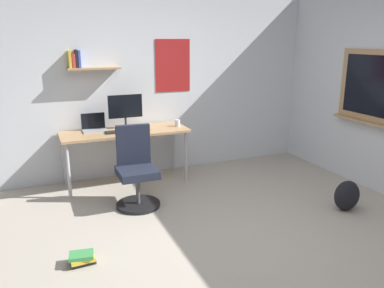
{
  "coord_description": "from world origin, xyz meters",
  "views": [
    {
      "loc": [
        -1.64,
        -2.95,
        1.94
      ],
      "look_at": [
        -0.11,
        0.72,
        0.85
      ],
      "focal_mm": 36.42,
      "sensor_mm": 36.0,
      "label": 1
    }
  ],
  "objects_px": {
    "backpack": "(347,196)",
    "book_stack_on_floor": "(82,258)",
    "office_chair": "(136,172)",
    "keyboard": "(120,132)",
    "desk": "(125,135)",
    "monitor_primary": "(125,109)",
    "laptop": "(94,127)",
    "computer_mouse": "(141,129)",
    "coffee_mug": "(177,123)"
  },
  "relations": [
    {
      "from": "laptop",
      "to": "computer_mouse",
      "type": "height_order",
      "value": "laptop"
    },
    {
      "from": "desk",
      "to": "keyboard",
      "type": "height_order",
      "value": "keyboard"
    },
    {
      "from": "desk",
      "to": "coffee_mug",
      "type": "relative_size",
      "value": 18.26
    },
    {
      "from": "computer_mouse",
      "to": "backpack",
      "type": "height_order",
      "value": "computer_mouse"
    },
    {
      "from": "coffee_mug",
      "to": "backpack",
      "type": "height_order",
      "value": "coffee_mug"
    },
    {
      "from": "desk",
      "to": "laptop",
      "type": "height_order",
      "value": "laptop"
    },
    {
      "from": "laptop",
      "to": "monitor_primary",
      "type": "height_order",
      "value": "monitor_primary"
    },
    {
      "from": "backpack",
      "to": "book_stack_on_floor",
      "type": "bearing_deg",
      "value": 179.5
    },
    {
      "from": "monitor_primary",
      "to": "computer_mouse",
      "type": "bearing_deg",
      "value": -49.08
    },
    {
      "from": "office_chair",
      "to": "laptop",
      "type": "height_order",
      "value": "laptop"
    },
    {
      "from": "monitor_primary",
      "to": "book_stack_on_floor",
      "type": "height_order",
      "value": "monitor_primary"
    },
    {
      "from": "backpack",
      "to": "computer_mouse",
      "type": "bearing_deg",
      "value": 137.78
    },
    {
      "from": "monitor_primary",
      "to": "keyboard",
      "type": "relative_size",
      "value": 1.25
    },
    {
      "from": "book_stack_on_floor",
      "to": "monitor_primary",
      "type": "bearing_deg",
      "value": 65.34
    },
    {
      "from": "monitor_primary",
      "to": "book_stack_on_floor",
      "type": "xyz_separation_m",
      "value": [
        -0.88,
        -1.92,
        -0.96
      ]
    },
    {
      "from": "desk",
      "to": "monitor_primary",
      "type": "distance_m",
      "value": 0.36
    },
    {
      "from": "monitor_primary",
      "to": "laptop",
      "type": "bearing_deg",
      "value": 173.45
    },
    {
      "from": "laptop",
      "to": "coffee_mug",
      "type": "bearing_deg",
      "value": -8.94
    },
    {
      "from": "book_stack_on_floor",
      "to": "computer_mouse",
      "type": "bearing_deg",
      "value": 59.27
    },
    {
      "from": "office_chair",
      "to": "keyboard",
      "type": "xyz_separation_m",
      "value": [
        -0.03,
        0.68,
        0.34
      ]
    },
    {
      "from": "desk",
      "to": "office_chair",
      "type": "height_order",
      "value": "office_chair"
    },
    {
      "from": "computer_mouse",
      "to": "laptop",
      "type": "bearing_deg",
      "value": 158.52
    },
    {
      "from": "keyboard",
      "to": "coffee_mug",
      "type": "xyz_separation_m",
      "value": [
        0.82,
        0.05,
        0.04
      ]
    },
    {
      "from": "computer_mouse",
      "to": "book_stack_on_floor",
      "type": "distance_m",
      "value": 2.14
    },
    {
      "from": "keyboard",
      "to": "computer_mouse",
      "type": "bearing_deg",
      "value": -0.0
    },
    {
      "from": "desk",
      "to": "monitor_primary",
      "type": "xyz_separation_m",
      "value": [
        0.04,
        0.1,
        0.34
      ]
    },
    {
      "from": "office_chair",
      "to": "keyboard",
      "type": "height_order",
      "value": "office_chair"
    },
    {
      "from": "office_chair",
      "to": "book_stack_on_floor",
      "type": "distance_m",
      "value": 1.37
    },
    {
      "from": "office_chair",
      "to": "computer_mouse",
      "type": "bearing_deg",
      "value": 69.65
    },
    {
      "from": "desk",
      "to": "monitor_primary",
      "type": "relative_size",
      "value": 3.62
    },
    {
      "from": "desk",
      "to": "computer_mouse",
      "type": "relative_size",
      "value": 16.15
    },
    {
      "from": "laptop",
      "to": "keyboard",
      "type": "xyz_separation_m",
      "value": [
        0.29,
        -0.23,
        -0.04
      ]
    },
    {
      "from": "monitor_primary",
      "to": "coffee_mug",
      "type": "relative_size",
      "value": 5.04
    },
    {
      "from": "desk",
      "to": "office_chair",
      "type": "xyz_separation_m",
      "value": [
        -0.06,
        -0.76,
        -0.26
      ]
    },
    {
      "from": "computer_mouse",
      "to": "coffee_mug",
      "type": "distance_m",
      "value": 0.55
    },
    {
      "from": "desk",
      "to": "backpack",
      "type": "height_order",
      "value": "desk"
    },
    {
      "from": "computer_mouse",
      "to": "backpack",
      "type": "distance_m",
      "value": 2.69
    },
    {
      "from": "book_stack_on_floor",
      "to": "office_chair",
      "type": "bearing_deg",
      "value": 53.61
    },
    {
      "from": "laptop",
      "to": "computer_mouse",
      "type": "relative_size",
      "value": 2.98
    },
    {
      "from": "desk",
      "to": "backpack",
      "type": "bearing_deg",
      "value": -40.71
    },
    {
      "from": "monitor_primary",
      "to": "backpack",
      "type": "bearing_deg",
      "value": -42.78
    },
    {
      "from": "desk",
      "to": "book_stack_on_floor",
      "type": "xyz_separation_m",
      "value": [
        -0.84,
        -1.82,
        -0.62
      ]
    },
    {
      "from": "backpack",
      "to": "keyboard",
      "type": "bearing_deg",
      "value": 141.58
    },
    {
      "from": "office_chair",
      "to": "keyboard",
      "type": "bearing_deg",
      "value": 92.38
    },
    {
      "from": "keyboard",
      "to": "computer_mouse",
      "type": "xyz_separation_m",
      "value": [
        0.28,
        -0.0,
        0.01
      ]
    },
    {
      "from": "keyboard",
      "to": "book_stack_on_floor",
      "type": "distance_m",
      "value": 2.02
    },
    {
      "from": "computer_mouse",
      "to": "monitor_primary",
      "type": "bearing_deg",
      "value": 130.92
    },
    {
      "from": "desk",
      "to": "backpack",
      "type": "relative_size",
      "value": 4.73
    },
    {
      "from": "desk",
      "to": "coffee_mug",
      "type": "bearing_deg",
      "value": -2.14
    },
    {
      "from": "office_chair",
      "to": "backpack",
      "type": "xyz_separation_m",
      "value": [
        2.2,
        -1.09,
        -0.23
      ]
    }
  ]
}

